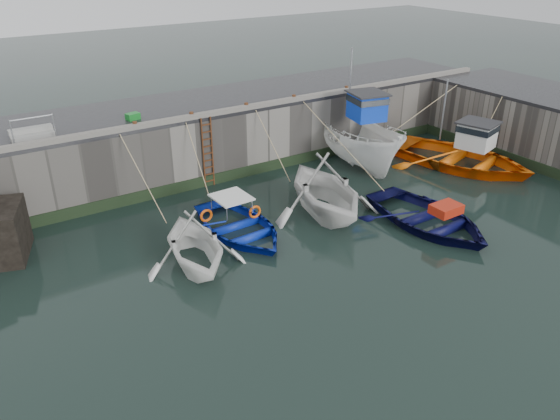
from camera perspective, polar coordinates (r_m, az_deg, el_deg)
ground at (r=18.83m, az=11.89°, el=-6.48°), size 120.00×120.00×0.00m
quay_back at (r=27.49m, az=-6.14°, el=8.16°), size 30.00×5.00×3.00m
road_back at (r=27.03m, az=-6.31°, el=11.34°), size 30.00×5.00×0.16m
kerb_back at (r=24.98m, az=-3.83°, el=10.60°), size 30.00×0.30×0.20m
algae_back at (r=25.81m, az=-3.42°, el=4.07°), size 30.00×0.08×0.50m
algae_right at (r=28.83m, az=25.89°, el=3.82°), size 0.08×15.00×0.50m
ladder at (r=24.44m, az=-7.55°, el=5.95°), size 0.51×0.08×3.20m
boat_near_white at (r=19.12m, az=-8.79°, el=-5.64°), size 4.36×4.84×2.25m
boat_near_white_rope at (r=22.56m, az=-13.26°, el=-0.79°), size 0.04×4.26×3.10m
boat_near_blue at (r=20.94m, az=-4.28°, el=-2.34°), size 3.69×5.04×1.02m
boat_near_blue_rope at (r=23.83m, az=-8.46°, el=1.17°), size 0.04×3.39×3.10m
boat_near_blacktrim at (r=22.38m, az=4.62°, el=-0.35°), size 5.63×6.19×2.82m
boat_near_blacktrim_rope at (r=25.22m, az=-0.60°, el=2.94°), size 0.04×3.70×3.10m
boat_near_navy at (r=22.18m, az=15.09°, el=-1.51°), size 4.04×5.62×1.16m
boat_near_navy_rope at (r=25.61m, az=6.50°, el=3.15°), size 0.04×6.20×3.10m
boat_far_white at (r=27.32m, az=8.22°, el=7.17°), size 4.17×7.60×5.78m
boat_far_orange at (r=28.30m, az=18.43°, el=5.25°), size 6.82×8.18×4.46m
fish_crate at (r=24.37m, az=-15.13°, el=9.43°), size 0.62×0.49×0.27m
railing at (r=23.31m, az=-24.50°, el=7.36°), size 1.60×1.05×1.00m
bollard_a at (r=23.16m, az=-14.92°, el=8.60°), size 0.18×0.18×0.28m
bollard_b at (r=24.00m, az=-9.23°, el=9.75°), size 0.18×0.18×0.28m
bollard_c at (r=25.15m, az=-3.54°, el=10.81°), size 0.18×0.18×0.28m
bollard_d at (r=26.47m, az=1.46°, el=11.65°), size 0.18×0.18×0.28m
bollard_e at (r=28.34m, az=6.96°, el=12.47°), size 0.18×0.18×0.28m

